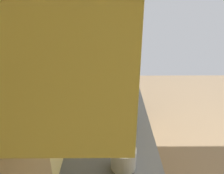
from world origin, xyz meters
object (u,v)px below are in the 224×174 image
Objects in this scene: bowl at (117,72)px; kettle at (123,158)px; oven_range at (113,84)px; microwave at (109,79)px.

kettle reaches higher than bowl.
bowl is (-0.65, -0.04, 0.47)m from oven_range.
oven_range is 2.13× the size of microwave.
microwave is 3.30× the size of bowl.
oven_range is 1.29m from microwave.
bowl is at bearing 0.00° from kettle.
kettle is (-2.19, -0.04, 0.51)m from oven_range.
oven_range is 0.80m from bowl.
oven_range is at bearing 3.73° from bowl.
microwave is 0.53m from bowl.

